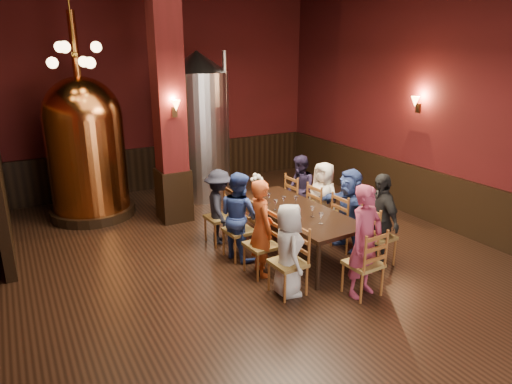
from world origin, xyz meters
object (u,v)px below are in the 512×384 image
dining_table (295,213)px  person_2 (239,216)px  person_1 (261,228)px  person_0 (288,250)px  rose_vase (258,181)px  steel_vessel (199,126)px  copper_kettle (86,146)px

dining_table → person_2: 0.91m
person_1 → person_2: bearing=10.8°
person_0 → person_2: (-0.07, 1.33, 0.06)m
person_2 → rose_vase: 1.04m
person_1 → steel_vessel: steel_vessel is taller
dining_table → copper_kettle: (-2.57, 3.39, 0.71)m
copper_kettle → person_2: bearing=-61.3°
rose_vase → person_0: bearing=-107.9°
dining_table → person_1: (-0.83, -0.37, 0.04)m
person_2 → copper_kettle: size_ratio=0.37×
steel_vessel → copper_kettle: bearing=-177.1°
rose_vase → person_2: bearing=-136.2°
copper_kettle → steel_vessel: 2.40m
dining_table → person_1: 0.91m
rose_vase → steel_vessel: bearing=90.8°
person_1 → rose_vase: (0.68, 1.35, 0.27)m
person_2 → copper_kettle: (-1.70, 3.11, 0.70)m
dining_table → person_2: size_ratio=1.74×
person_2 → steel_vessel: 3.41m
dining_table → rose_vase: size_ratio=6.47×
person_2 → copper_kettle: copper_kettle is taller
person_0 → rose_vase: (0.65, 2.02, 0.35)m
dining_table → copper_kettle: size_ratio=0.64×
person_2 → steel_vessel: bearing=-27.4°
person_0 → person_2: bearing=18.2°
dining_table → copper_kettle: 4.31m
person_0 → rose_vase: bearing=-2.6°
rose_vase → copper_kettle: bearing=135.0°
copper_kettle → rose_vase: (2.42, -2.42, -0.40)m
person_1 → person_2: person_1 is taller
dining_table → person_0: size_ratio=1.90×
dining_table → rose_vase: (-0.15, 0.97, 0.31)m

